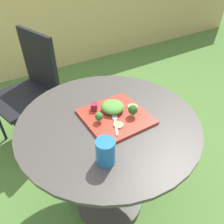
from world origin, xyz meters
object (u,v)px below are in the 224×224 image
object	(u,v)px
patio_chair	(31,83)
fork	(115,122)
salad_plate	(116,117)
drinking_glass	(106,153)

from	to	relation	value
patio_chair	fork	bearing A→B (deg)	-79.51
salad_plate	fork	bearing A→B (deg)	-124.69
fork	patio_chair	bearing A→B (deg)	100.49
patio_chair	drinking_glass	bearing A→B (deg)	-88.77
patio_chair	fork	distance (m)	0.98
drinking_glass	fork	size ratio (longest dim) A/B	0.75
salad_plate	patio_chair	bearing A→B (deg)	102.68
salad_plate	drinking_glass	world-z (taller)	drinking_glass
salad_plate	fork	distance (m)	0.05
salad_plate	drinking_glass	distance (m)	0.28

